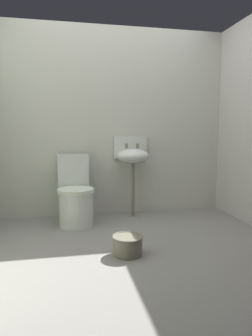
# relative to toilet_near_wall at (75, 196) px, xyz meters

# --- Properties ---
(ground_plane) EXTENTS (3.32, 2.97, 0.08)m
(ground_plane) POSITION_rel_toilet_near_wall_xyz_m (0.47, -0.93, -0.36)
(ground_plane) COLOR gray
(wall_back) EXTENTS (3.32, 0.10, 2.32)m
(wall_back) POSITION_rel_toilet_near_wall_xyz_m (0.47, 0.40, 0.84)
(wall_back) COLOR beige
(wall_back) RESTS_ON ground
(toilet_near_wall) EXTENTS (0.43, 0.62, 0.78)m
(toilet_near_wall) POSITION_rel_toilet_near_wall_xyz_m (0.00, 0.00, 0.00)
(toilet_near_wall) COLOR silver
(toilet_near_wall) RESTS_ON ground
(sink) EXTENTS (0.42, 0.35, 0.99)m
(sink) POSITION_rel_toilet_near_wall_xyz_m (0.71, 0.19, 0.43)
(sink) COLOR #6C6957
(sink) RESTS_ON ground
(bucket) EXTENTS (0.27, 0.27, 0.16)m
(bucket) POSITION_rel_toilet_near_wall_xyz_m (0.40, -0.99, -0.23)
(bucket) COLOR #6C6957
(bucket) RESTS_ON ground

